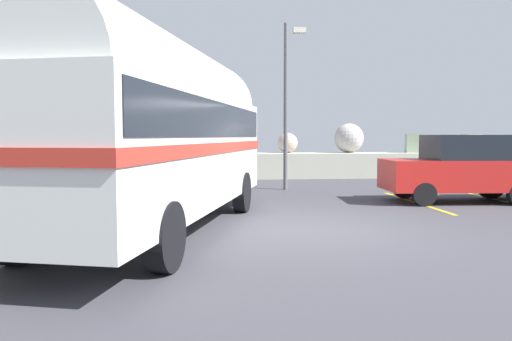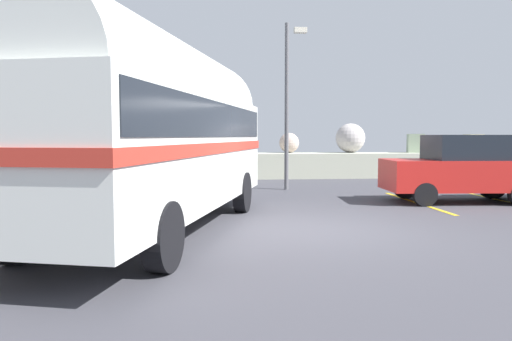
# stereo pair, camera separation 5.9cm
# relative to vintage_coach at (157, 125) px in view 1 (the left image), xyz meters

# --- Properties ---
(ground) EXTENTS (32.00, 26.00, 0.02)m
(ground) POSITION_rel_vintage_coach_xyz_m (3.08, -0.11, -2.04)
(ground) COLOR #3D3D44
(breakwater) EXTENTS (31.36, 2.31, 2.43)m
(breakwater) POSITION_rel_vintage_coach_xyz_m (2.86, 11.71, -1.31)
(breakwater) COLOR #AEB19C
(breakwater) RESTS_ON ground
(parking_lines) EXTENTS (5.32, 4.40, 0.01)m
(parking_lines) POSITION_rel_vintage_coach_xyz_m (9.22, 3.39, -2.03)
(parking_lines) COLOR gold
(parking_lines) RESTS_ON ground
(vintage_coach) EXTENTS (4.61, 8.91, 3.70)m
(vintage_coach) POSITION_rel_vintage_coach_xyz_m (0.00, 0.00, 0.00)
(vintage_coach) COLOR black
(vintage_coach) RESTS_ON ground
(parked_car_nearest) EXTENTS (4.20, 1.95, 1.86)m
(parked_car_nearest) POSITION_rel_vintage_coach_xyz_m (7.94, 3.39, -1.08)
(parked_car_nearest) COLOR black
(parked_car_nearest) RESTS_ON ground
(lamp_post) EXTENTS (0.86, 0.81, 5.64)m
(lamp_post) POSITION_rel_vintage_coach_xyz_m (3.66, 7.07, 1.17)
(lamp_post) COLOR #5B5B60
(lamp_post) RESTS_ON ground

